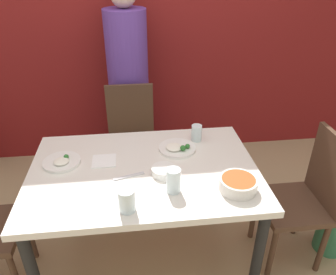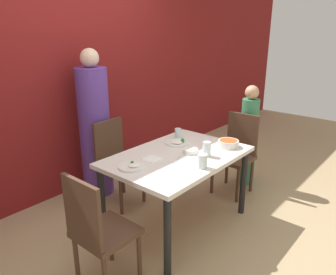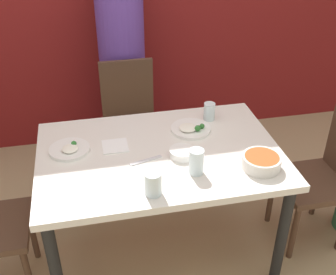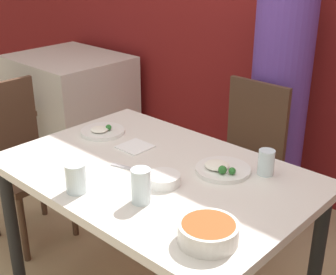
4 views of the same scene
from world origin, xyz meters
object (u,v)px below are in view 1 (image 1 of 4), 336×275
object	(u,v)px
chair_child_spot	(305,196)
person_adult	(129,92)
bowl_curry	(238,184)
plate_rice_adult	(62,162)
chair_adult_spot	(132,138)
glass_water_tall	(197,133)

from	to	relation	value
chair_child_spot	person_adult	world-z (taller)	person_adult
bowl_curry	plate_rice_adult	distance (m)	1.02
person_adult	plate_rice_adult	size ratio (longest dim) A/B	7.46
chair_adult_spot	chair_child_spot	size ratio (longest dim) A/B	1.00
chair_adult_spot	bowl_curry	distance (m)	1.20
chair_adult_spot	bowl_curry	size ratio (longest dim) A/B	4.57
chair_child_spot	plate_rice_adult	world-z (taller)	chair_child_spot
person_adult	glass_water_tall	world-z (taller)	person_adult
chair_adult_spot	bowl_curry	bearing A→B (deg)	-62.11
chair_child_spot	glass_water_tall	bearing A→B (deg)	-119.68
chair_child_spot	person_adult	xyz separation A→B (m)	(-1.06, 1.20, 0.27)
chair_adult_spot	person_adult	distance (m)	0.43
plate_rice_adult	glass_water_tall	xyz separation A→B (m)	(0.84, 0.18, 0.04)
plate_rice_adult	bowl_curry	bearing A→B (deg)	-20.39
bowl_curry	plate_rice_adult	xyz separation A→B (m)	(-0.96, 0.36, -0.02)
person_adult	glass_water_tall	bearing A→B (deg)	-62.85
chair_adult_spot	glass_water_tall	bearing A→B (deg)	-49.24
chair_adult_spot	chair_child_spot	world-z (taller)	same
chair_child_spot	person_adult	size ratio (longest dim) A/B	0.56
person_adult	plate_rice_adult	bearing A→B (deg)	-112.02
glass_water_tall	bowl_curry	bearing A→B (deg)	-77.67
chair_child_spot	glass_water_tall	distance (m)	0.79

